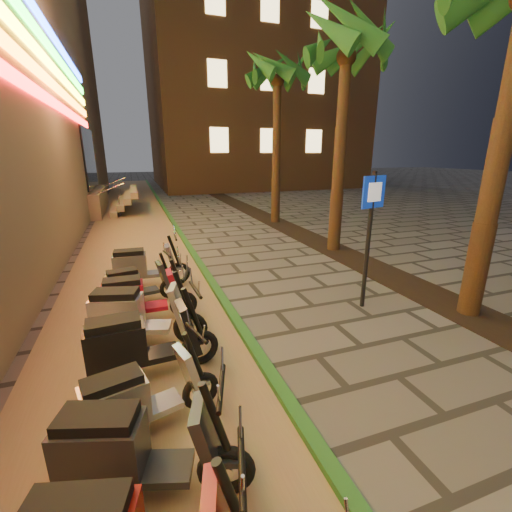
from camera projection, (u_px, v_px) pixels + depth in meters
name	position (u px, v px, depth m)	size (l,w,h in m)	color
ground	(390.00, 434.00, 3.90)	(120.00, 120.00, 0.00)	#474442
parking_strip	(135.00, 244.00, 12.08)	(3.40, 60.00, 0.01)	#8C7251
green_curb	(184.00, 239.00, 12.61)	(0.18, 60.00, 0.10)	#255F23
planting_strip	(372.00, 267.00, 9.56)	(1.20, 40.00, 0.02)	black
apartment_block	(248.00, 48.00, 32.03)	(18.00, 16.06, 25.00)	brown
palm_c	(346.00, 56.00, 9.71)	(2.97, 3.02, 6.91)	#472D19
palm_d	(277.00, 81.00, 14.16)	(2.97, 3.02, 7.16)	#472D19
pedestrian_sign	(370.00, 222.00, 6.65)	(0.60, 0.17, 2.75)	black
scooter_5	(132.00, 450.00, 3.05)	(1.73, 0.93, 1.23)	black
scooter_6	(138.00, 398.00, 3.77)	(1.57, 0.78, 1.11)	black
scooter_7	(138.00, 344.00, 4.72)	(1.82, 0.64, 1.28)	black
scooter_8	(135.00, 315.00, 5.55)	(1.82, 0.92, 1.29)	black
scooter_9	(139.00, 298.00, 6.30)	(1.69, 0.59, 1.20)	black
scooter_10	(135.00, 285.00, 7.08)	(1.52, 0.66, 1.07)	black
scooter_11	(142.00, 266.00, 8.02)	(1.74, 0.61, 1.23)	black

